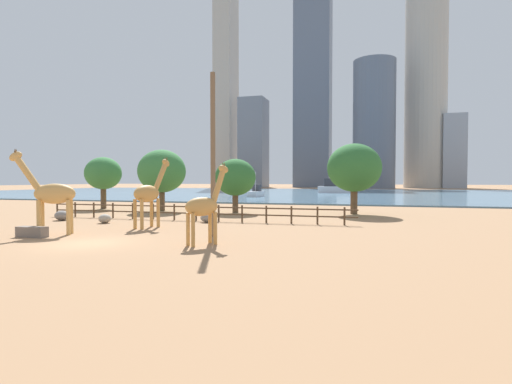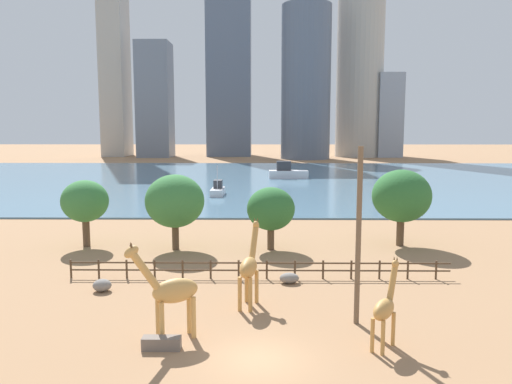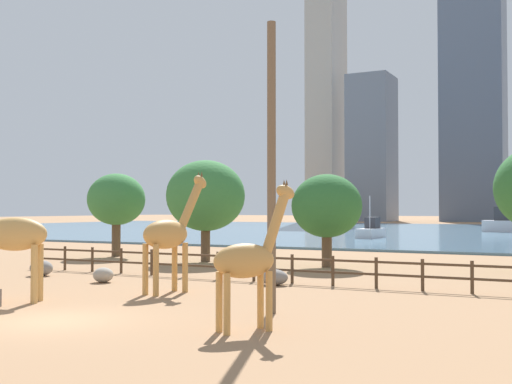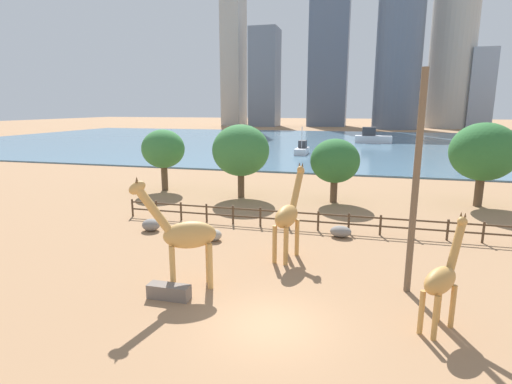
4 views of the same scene
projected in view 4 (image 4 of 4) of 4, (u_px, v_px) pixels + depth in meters
The scene contains 22 objects.
ground_plane at pixel (347, 142), 90.40m from camera, with size 400.00×400.00×0.00m, color #9E7551.
harbor_water at pixel (347, 143), 87.54m from camera, with size 180.00×86.00×0.20m, color slate.
giraffe_tall at pixel (288, 215), 20.77m from camera, with size 1.36×3.48×4.90m.
giraffe_companion at pixel (185, 235), 17.22m from camera, with size 3.53×2.29×5.07m.
giraffe_young at pixel (442, 279), 14.01m from camera, with size 1.89×2.36×4.17m.
utility_pole at pixel (416, 185), 16.42m from camera, with size 0.28×0.28×9.38m, color brown.
boulder_near_fence at pixel (214, 235), 23.91m from camera, with size 0.92×0.90×0.68m, color gray.
boulder_by_pole at pixel (151, 225), 25.80m from camera, with size 1.17×1.04×0.78m, color gray.
boulder_small at pixel (341, 232), 24.56m from camera, with size 1.29×0.93×0.70m, color gray.
feeding_trough at pixel (169, 292), 16.67m from camera, with size 1.80×0.60×0.60m, color #72665B.
enclosure_fence at pixel (307, 218), 25.95m from camera, with size 26.12×0.14×1.30m.
tree_left_large at pixel (163, 149), 37.67m from camera, with size 4.03×4.03×5.81m.
tree_center_broad at pixel (484, 152), 31.40m from camera, with size 5.08×5.08×6.69m.
tree_right_tall at pixel (241, 151), 34.70m from camera, with size 4.97×4.97×6.41m.
tree_left_small at pixel (335, 161), 32.93m from camera, with size 4.05×4.05×5.33m.
boat_ferry at pixel (302, 149), 66.21m from camera, with size 1.92×5.09×4.55m.
boat_sailboat at pixel (372, 137), 87.06m from camera, with size 7.79×2.94×3.41m.
skyline_tower_needle at pixel (233, 13), 167.51m from camera, with size 8.14×12.98×93.27m, color #ADA89E.
skyline_block_central at pixel (478, 89), 148.09m from camera, with size 8.46×13.08×28.64m, color #939EAD.
skyline_block_left at pixel (330, 20), 159.96m from camera, with size 15.44×13.35×83.91m, color slate.
skyline_block_right at pixel (399, 59), 141.76m from camera, with size 15.97×15.97×48.87m, color slate.
skyline_tower_short at pixel (265, 78), 164.19m from camera, with size 11.18×12.30×39.02m, color slate.
Camera 4 is at (2.89, -13.05, 7.85)m, focal length 28.00 mm.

